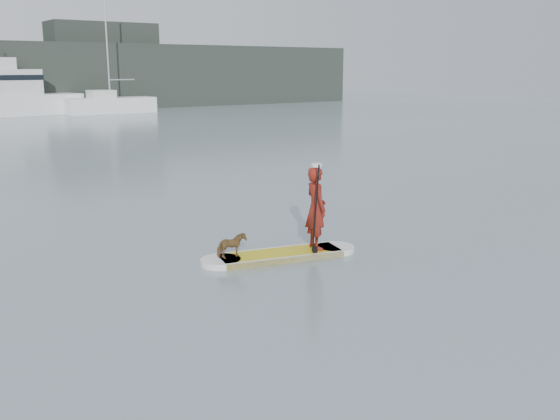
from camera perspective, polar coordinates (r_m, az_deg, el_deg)
ground at (r=8.31m, az=-5.52°, el=-14.21°), size 140.00×140.00×0.00m
paddleboard at (r=12.69m, az=0.00°, el=-4.14°), size 3.23×1.40×0.12m
paddler at (r=12.76m, az=3.31°, el=0.17°), size 0.54×0.70×1.71m
white_cap at (r=12.59m, az=3.36°, el=4.12°), size 0.22×0.22×0.07m
dog at (r=12.29m, az=-4.46°, el=-3.28°), size 0.59×0.29×0.49m
paddle at (r=12.46m, az=3.26°, el=-0.97°), size 0.10×0.30×2.00m
sailboat_e at (r=55.82m, az=-15.30°, el=9.34°), size 7.47×2.49×10.80m
motor_yacht_a at (r=55.65m, az=-23.39°, el=9.70°), size 10.44×4.58×6.06m
shore_building_east at (r=64.21m, az=-15.79°, el=12.60°), size 10.00×4.00×8.00m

